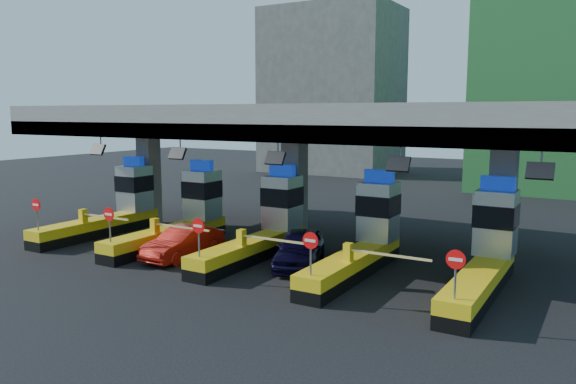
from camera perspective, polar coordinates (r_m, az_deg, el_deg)
The scene contains 10 objects.
ground at distance 26.47m, azimuth -2.59°, elevation -6.49°, with size 120.00×120.00×0.00m, color black.
toll_canopy at distance 28.07m, azimuth 0.55°, elevation 7.01°, with size 28.00×12.09×7.00m.
toll_lane_far_left at distance 32.80m, azimuth -17.15°, elevation -1.50°, with size 4.43×8.00×4.16m.
toll_lane_left at distance 29.34m, azimuth -10.53°, elevation -2.38°, with size 4.43×8.00×4.16m.
toll_lane_center at distance 26.38m, azimuth -2.27°, elevation -3.43°, with size 4.43×8.00×4.16m.
toll_lane_right at distance 24.11m, azimuth 7.82°, elevation -4.60°, with size 4.43×8.00×4.16m.
toll_lane_far_right at distance 22.73m, azimuth 19.59°, elevation -5.79°, with size 4.43×8.00×4.16m.
bg_building_concrete at distance 63.96m, azimuth 4.53°, elevation 10.19°, with size 14.00×10.00×18.00m, color #4C4C49.
van at distance 24.58m, azimuth 1.20°, elevation -5.74°, with size 1.87×4.64×1.58m, color black.
red_car at distance 26.35m, azimuth -10.59°, elevation -5.08°, with size 1.52×4.37×1.44m, color #A9150D.
Camera 1 is at (13.98, -21.47, 6.68)m, focal length 35.00 mm.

